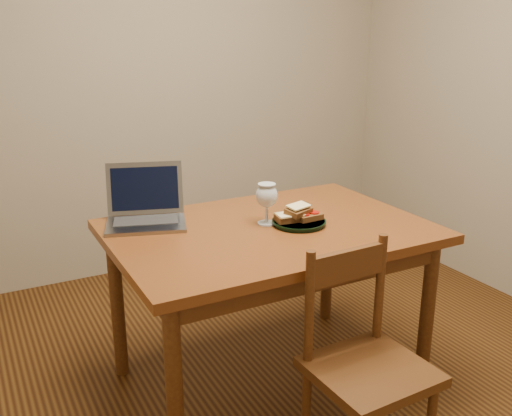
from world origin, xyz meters
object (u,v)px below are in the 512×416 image
table (269,246)px  laptop (146,207)px  chair (366,355)px  plate (299,222)px  milk_glass (267,204)px

table → laptop: 0.55m
chair → laptop: laptop is taller
chair → laptop: 1.10m
chair → plate: size_ratio=1.83×
plate → table: bearing=164.9°
chair → milk_glass: size_ratio=2.35×
plate → laptop: size_ratio=0.57×
chair → laptop: size_ratio=1.04×
table → milk_glass: bearing=75.9°
plate → milk_glass: (-0.12, 0.07, 0.08)m
plate → milk_glass: 0.16m
table → milk_glass: milk_glass is taller
table → laptop: bearing=143.5°
milk_glass → laptop: (-0.44, 0.28, -0.03)m
chair → milk_glass: milk_glass is taller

